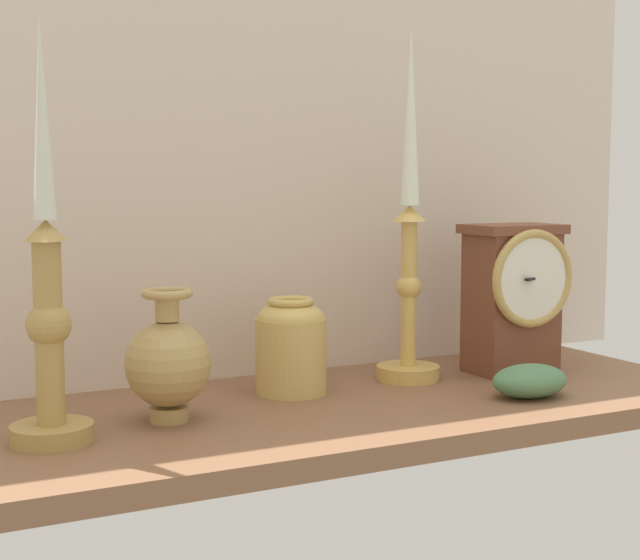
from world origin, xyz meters
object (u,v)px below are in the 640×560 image
candlestick_tall_center (409,254)px  brass_vase_bulbous (169,362)px  candlestick_tall_left (48,306)px  brass_vase_jar (288,344)px  mantel_clock (514,295)px

candlestick_tall_center → brass_vase_bulbous: 35.20cm
candlestick_tall_left → brass_vase_bulbous: 14.35cm
candlestick_tall_center → brass_vase_jar: size_ratio=3.83×
mantel_clock → brass_vase_bulbous: size_ratio=1.39×
mantel_clock → candlestick_tall_center: candlestick_tall_center is taller
candlestick_tall_left → brass_vase_bulbous: size_ratio=2.92×
mantel_clock → brass_vase_jar: bearing=175.7°
mantel_clock → candlestick_tall_center: 15.80cm
candlestick_tall_left → candlestick_tall_center: bearing=10.7°
candlestick_tall_left → candlestick_tall_center: size_ratio=0.94×
brass_vase_bulbous → candlestick_tall_center: bearing=11.1°
candlestick_tall_left → brass_vase_jar: bearing=16.3°
brass_vase_bulbous → brass_vase_jar: brass_vase_bulbous is taller
candlestick_tall_left → candlestick_tall_center: 46.53cm
candlestick_tall_left → brass_vase_jar: size_ratio=3.59×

